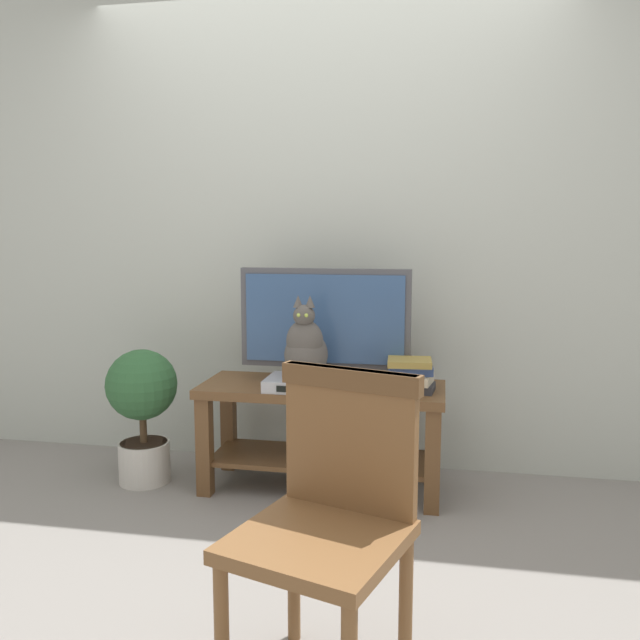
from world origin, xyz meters
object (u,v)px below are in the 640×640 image
Objects in this scene: tv_stand at (322,417)px; wooden_chair at (332,506)px; tv at (325,324)px; media_box at (306,384)px; potted_plant at (142,404)px; book_stack at (410,375)px; cat at (306,348)px.

wooden_chair is at bearing -78.27° from tv_stand.
media_box is (-0.06, -0.18, -0.26)m from tv.
tv_stand is at bearing 60.03° from media_box.
tv is 0.96× the size of wooden_chair.
tv is at bearing 9.48° from potted_plant.
tv is 0.49m from book_stack.
wooden_chair is 1.29× the size of potted_plant.
potted_plant is (-0.91, -0.08, 0.04)m from tv_stand.
wooden_chair reaches higher than potted_plant.
cat is at bearing -84.61° from media_box.
media_box reaches higher than tv_stand.
cat is 1.64× the size of book_stack.
book_stack is at bearing 7.42° from media_box.
media_box is 0.49m from book_stack.
cat is at bearing 105.20° from wooden_chair.
tv reaches higher than media_box.
potted_plant is at bearing -170.52° from tv.
book_stack is at bearing -14.63° from tv.
tv_stand is 1.40× the size of tv.
book_stack is at bearing 1.72° from potted_plant.
book_stack reaches higher than media_box.
tv reaches higher than book_stack.
tv is (0.00, 0.08, 0.45)m from tv_stand.
tv reaches higher than potted_plant.
media_box is at bearing -172.58° from book_stack.
media_box is 0.87m from potted_plant.
tv_stand is at bearing 4.79° from potted_plant.
potted_plant is at bearing 133.01° from wooden_chair.
cat reaches higher than tv_stand.
tv_stand is at bearing -90.02° from tv.
tv_stand is 3.15× the size of media_box.
media_box is 0.95× the size of cat.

